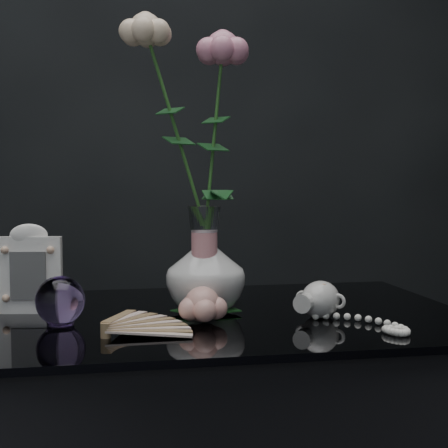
{
  "coord_description": "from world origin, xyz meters",
  "views": [
    {
      "loc": [
        -0.12,
        -1.12,
        1.0
      ],
      "look_at": [
        0.09,
        0.01,
        0.92
      ],
      "focal_mm": 55.0,
      "sensor_mm": 36.0,
      "label": 1
    }
  ],
  "objects": [
    {
      "name": "vase",
      "position": [
        0.07,
        0.08,
        0.84
      ],
      "size": [
        0.16,
        0.16,
        0.15
      ],
      "primitive_type": "imported",
      "rotation": [
        0.0,
        0.0,
        0.17
      ],
      "color": "silver",
      "rests_on": "table"
    },
    {
      "name": "wine_glass",
      "position": [
        0.07,
        0.06,
        0.86
      ],
      "size": [
        0.07,
        0.07,
        0.19
      ],
      "primitive_type": null,
      "rotation": [
        0.0,
        0.0,
        -0.32
      ],
      "color": "white",
      "rests_on": "table"
    },
    {
      "name": "picture_frame",
      "position": [
        -0.23,
        0.11,
        0.84
      ],
      "size": [
        0.13,
        0.11,
        0.16
      ],
      "primitive_type": null,
      "rotation": [
        0.0,
        0.0,
        -0.17
      ],
      "color": "white",
      "rests_on": "table"
    },
    {
      "name": "paperweight",
      "position": [
        -0.18,
        0.01,
        0.8
      ],
      "size": [
        0.09,
        0.09,
        0.08
      ],
      "primitive_type": null,
      "rotation": [
        0.0,
        0.0,
        0.11
      ],
      "color": "#9070B6",
      "rests_on": "table"
    },
    {
      "name": "paper_fan",
      "position": [
        -0.11,
        -0.1,
        0.78
      ],
      "size": [
        0.3,
        0.26,
        0.03
      ],
      "primitive_type": null,
      "rotation": [
        0.0,
        0.0,
        0.24
      ],
      "color": "beige",
      "rests_on": "table"
    },
    {
      "name": "loose_rose",
      "position": [
        0.05,
        -0.02,
        0.79
      ],
      "size": [
        0.18,
        0.21,
        0.06
      ],
      "primitive_type": null,
      "rotation": [
        0.0,
        0.0,
        -0.29
      ],
      "color": "#E09E91",
      "rests_on": "table"
    },
    {
      "name": "pearl_jar",
      "position": [
        0.26,
        -0.01,
        0.8
      ],
      "size": [
        0.32,
        0.32,
        0.07
      ],
      "primitive_type": null,
      "rotation": [
        0.0,
        0.0,
        -0.68
      ],
      "color": "silver",
      "rests_on": "table"
    },
    {
      "name": "roses",
      "position": [
        0.05,
        0.08,
        1.11
      ],
      "size": [
        0.22,
        0.11,
        0.42
      ],
      "color": "beige",
      "rests_on": "vase"
    }
  ]
}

